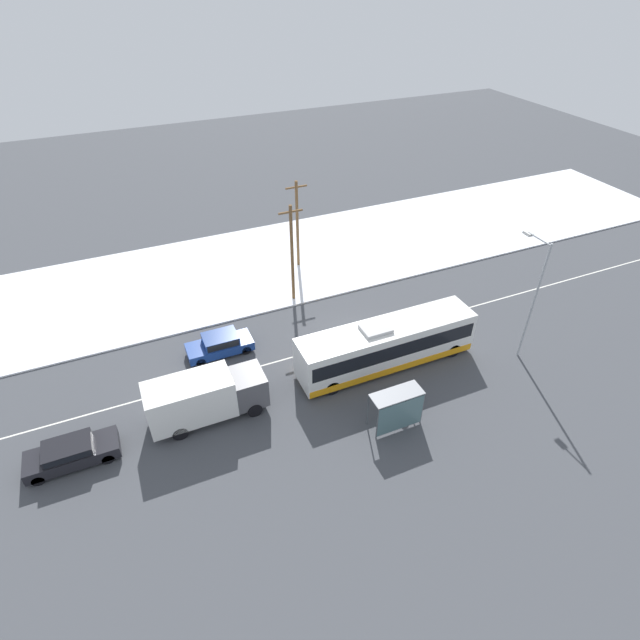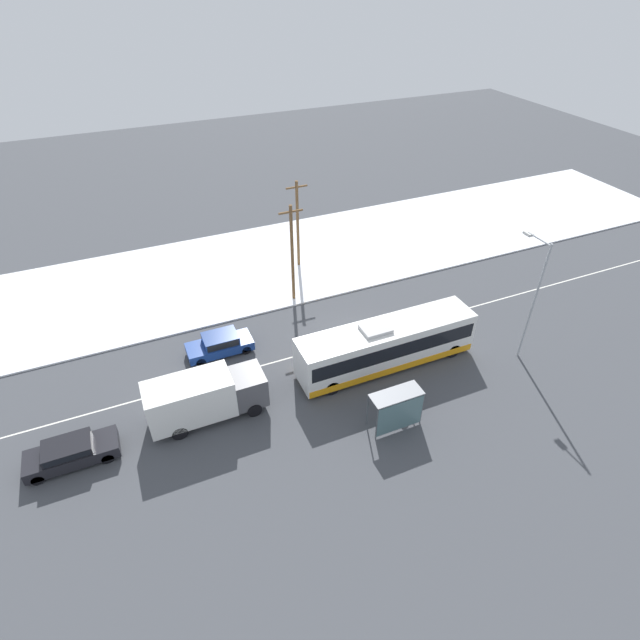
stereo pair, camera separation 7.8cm
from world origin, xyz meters
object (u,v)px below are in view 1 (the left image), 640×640
city_bus (386,345)px  streetlamp (533,288)px  utility_pole_snowlot (297,224)px  pedestrian_at_stop (401,395)px  parked_car_near_truck (71,452)px  box_truck (204,397)px  utility_pole_roadside (292,253)px  bus_shelter (398,406)px  sedan_car (220,343)px

city_bus → streetlamp: size_ratio=1.41×
utility_pole_snowlot → pedestrian_at_stop: bearing=-91.8°
pedestrian_at_stop → parked_car_near_truck: bearing=169.0°
city_bus → box_truck: 11.85m
parked_car_near_truck → utility_pole_roadside: bearing=30.8°
pedestrian_at_stop → streetlamp: streetlamp is taller
streetlamp → utility_pole_snowlot: 19.07m
streetlamp → parked_car_near_truck: bearing=175.5°
city_bus → utility_pole_roadside: bearing=106.4°
parked_car_near_truck → utility_pole_snowlot: size_ratio=0.62×
utility_pole_snowlot → bus_shelter: bearing=-94.6°
box_truck → utility_pole_roadside: 13.31m
pedestrian_at_stop → utility_pole_roadside: (-1.68, 13.28, 3.11)m
streetlamp → box_truck: bearing=173.1°
parked_car_near_truck → sedan_car: bearing=31.0°
bus_shelter → streetlamp: 11.67m
pedestrian_at_stop → utility_pole_roadside: size_ratio=0.21×
utility_pole_roadside → bus_shelter: bearing=-87.2°
pedestrian_at_stop → bus_shelter: size_ratio=0.56×
box_truck → sedan_car: bearing=67.8°
parked_car_near_truck → bus_shelter: bearing=-15.6°
parked_car_near_truck → utility_pole_snowlot: 23.78m
city_bus → bus_shelter: 5.45m
sedan_car → utility_pole_roadside: (6.86, 4.06, 3.33)m
pedestrian_at_stop → bus_shelter: (-0.97, -1.25, 0.66)m
bus_shelter → utility_pole_roadside: size_ratio=0.38×
streetlamp → utility_pole_roadside: streetlamp is taller
pedestrian_at_stop → bus_shelter: bearing=-127.9°
utility_pole_roadside → pedestrian_at_stop: bearing=-82.8°
sedan_car → utility_pole_snowlot: bearing=-136.2°
box_truck → parked_car_near_truck: size_ratio=1.44×
box_truck → streetlamp: streetlamp is taller
utility_pole_roadside → utility_pole_snowlot: 5.19m
city_bus → sedan_car: size_ratio=2.71×
box_truck → bus_shelter: 11.01m
city_bus → box_truck: city_bus is taller
sedan_car → parked_car_near_truck: size_ratio=0.93×
utility_pole_roadside → utility_pole_snowlot: size_ratio=1.04×
sedan_car → streetlamp: 20.48m
utility_pole_snowlot → sedan_car: bearing=-136.2°
city_bus → box_truck: size_ratio=1.77×
parked_car_near_truck → utility_pole_snowlot: bearing=37.8°
sedan_car → parked_car_near_truck: 11.09m
city_bus → streetlamp: bearing=-15.7°
sedan_car → city_bus: bearing=150.6°
streetlamp → utility_pole_roadside: bearing=134.0°
box_truck → utility_pole_snowlot: 18.23m
utility_pole_roadside → utility_pole_snowlot: bearing=64.3°
bus_shelter → streetlamp: streetlamp is taller
sedan_car → parked_car_near_truck: sedan_car is taller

